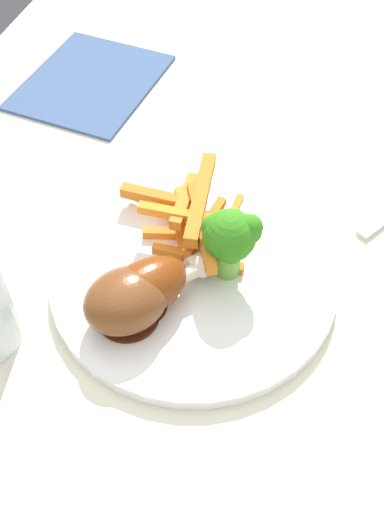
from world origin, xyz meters
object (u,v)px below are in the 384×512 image
dining_table (184,377)px  dinner_plate (192,275)px  broccoli_floret_front (231,237)px  carrot_fries_pile (190,216)px  chicken_drumstick_near (130,299)px  chicken_drumstick_far (147,287)px

dining_table → dinner_plate: 0.12m
dining_table → dinner_plate: (-0.03, -0.00, 0.12)m
broccoli_floret_front → dining_table: bearing=-34.3°
carrot_fries_pile → broccoli_floret_front: bearing=53.6°
dining_table → chicken_drumstick_near: bearing=-54.3°
chicken_drumstick_near → chicken_drumstick_far: size_ratio=0.83×
carrot_fries_pile → chicken_drumstick_near: 0.10m
chicken_drumstick_near → dining_table: bearing=125.7°
dining_table → dinner_plate: dinner_plate is taller
dining_table → broccoli_floret_front: broccoli_floret_front is taller
carrot_fries_pile → chicken_drumstick_far: bearing=-6.6°
dinner_plate → chicken_drumstick_near: chicken_drumstick_near is taller
chicken_drumstick_far → dinner_plate: bearing=149.9°
broccoli_floret_front → chicken_drumstick_near: 0.09m
carrot_fries_pile → chicken_drumstick_near: (0.10, -0.02, 0.00)m
dinner_plate → chicken_drumstick_near: 0.07m
dining_table → carrot_fries_pile: bearing=-167.9°
dinner_plate → chicken_drumstick_near: size_ratio=2.32×
dining_table → chicken_drumstick_near: chicken_drumstick_near is taller
dining_table → chicken_drumstick_far: bearing=-70.1°
chicken_drumstick_near → chicken_drumstick_far: (-0.02, 0.01, -0.00)m
dinner_plate → chicken_drumstick_far: chicken_drumstick_far is taller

